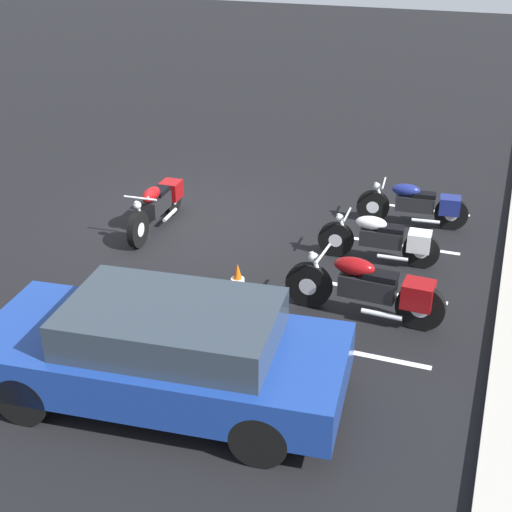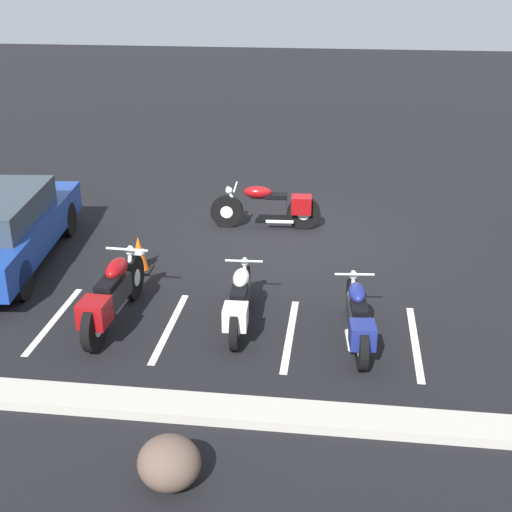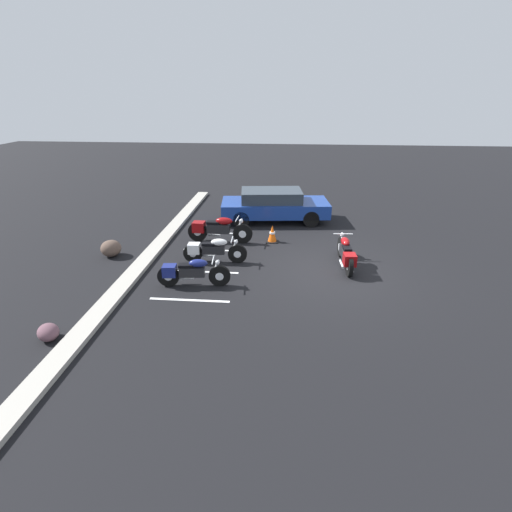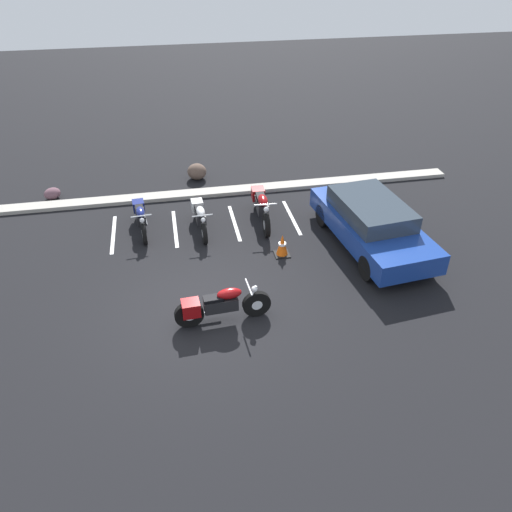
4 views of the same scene
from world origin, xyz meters
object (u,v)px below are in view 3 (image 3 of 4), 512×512
parked_bike_1 (212,250)px  traffic_cone (272,234)px  car_blue (274,205)px  landscape_rock_1 (48,332)px  parked_bike_0 (190,272)px  motorcycle_maroon_featured (346,253)px  landscape_rock_0 (111,248)px  parked_bike_2 (217,229)px

parked_bike_1 → traffic_cone: parked_bike_1 is taller
parked_bike_1 → car_blue: 4.78m
landscape_rock_1 → parked_bike_0: bearing=-41.3°
motorcycle_maroon_featured → parked_bike_1: (-0.00, 4.12, -0.03)m
car_blue → landscape_rock_0: size_ratio=6.82×
motorcycle_maroon_featured → landscape_rock_0: bearing=85.1°
landscape_rock_0 → car_blue: bearing=-50.2°
parked_bike_2 → car_blue: 3.25m
motorcycle_maroon_featured → parked_bike_1: size_ratio=1.07×
parked_bike_0 → parked_bike_1: bearing=74.6°
landscape_rock_1 → traffic_cone: size_ratio=0.86×
traffic_cone → parked_bike_2: bearing=95.0°
motorcycle_maroon_featured → parked_bike_2: size_ratio=0.93×
parked_bike_0 → landscape_rock_1: 3.73m
parked_bike_1 → landscape_rock_0: 3.37m
parked_bike_2 → landscape_rock_1: size_ratio=4.37×
parked_bike_0 → landscape_rock_0: size_ratio=3.06×
parked_bike_1 → landscape_rock_0: bearing=173.9°
parked_bike_1 → motorcycle_maroon_featured: bearing=-2.5°
motorcycle_maroon_featured → parked_bike_2: 4.66m
parked_bike_0 → traffic_cone: (3.65, -2.07, -0.13)m
landscape_rock_0 → traffic_cone: 5.45m
landscape_rock_0 → traffic_cone: bearing=-70.9°
landscape_rock_0 → landscape_rock_1: 4.72m
parked_bike_0 → landscape_rock_0: (1.87, 3.08, -0.15)m
parked_bike_0 → parked_bike_2: parked_bike_2 is taller
parked_bike_2 → landscape_rock_1: parked_bike_2 is taller
parked_bike_0 → parked_bike_2: 3.49m
landscape_rock_1 → traffic_cone: traffic_cone is taller
parked_bike_2 → car_blue: car_blue is taller
motorcycle_maroon_featured → car_blue: size_ratio=0.48×
traffic_cone → parked_bike_1: bearing=138.0°
parked_bike_2 → landscape_rock_0: 3.58m
parked_bike_2 → landscape_rock_0: bearing=-150.8°
motorcycle_maroon_featured → landscape_rock_0: (0.21, 7.48, -0.18)m
parked_bike_0 → parked_bike_2: bearing=82.5°
motorcycle_maroon_featured → car_blue: 5.05m
car_blue → traffic_cone: size_ratio=7.29×
parked_bike_2 → traffic_cone: size_ratio=3.78×
landscape_rock_0 → traffic_cone: (1.78, -5.15, 0.02)m
traffic_cone → parked_bike_0: bearing=150.4°
motorcycle_maroon_featured → car_blue: bearing=24.9°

